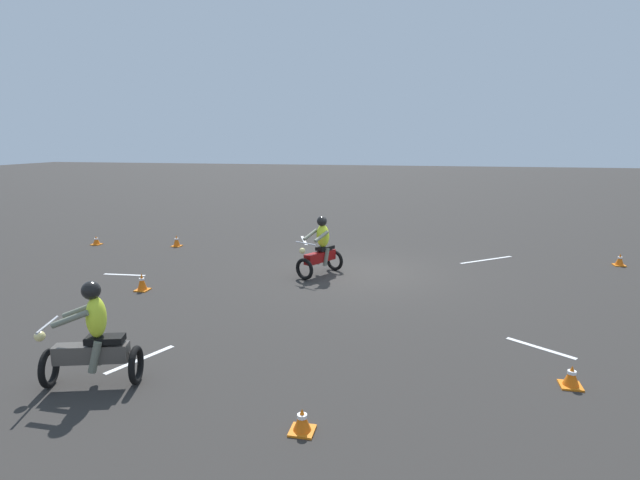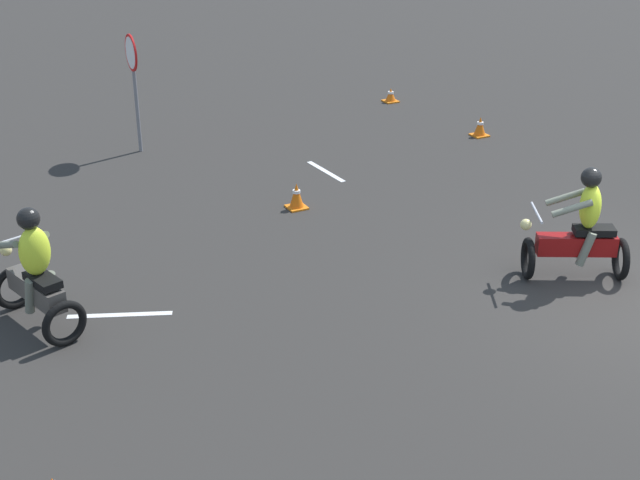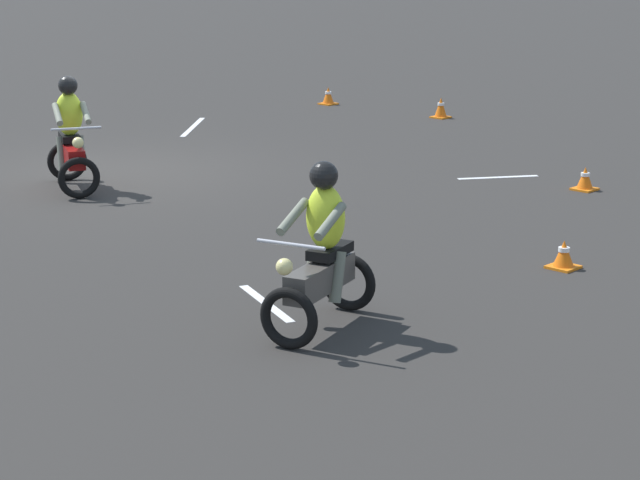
{
  "view_description": "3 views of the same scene",
  "coord_description": "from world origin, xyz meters",
  "px_view_note": "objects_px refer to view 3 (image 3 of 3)",
  "views": [
    {
      "loc": [
        -1.7,
        13.72,
        3.73
      ],
      "look_at": [
        1.15,
        0.52,
        1.0
      ],
      "focal_mm": 28.0,
      "sensor_mm": 36.0,
      "label": 1
    },
    {
      "loc": [
        -7.2,
        8.81,
        5.83
      ],
      "look_at": [
        2.19,
        4.0,
        0.9
      ],
      "focal_mm": 50.0,
      "sensor_mm": 36.0,
      "label": 2
    },
    {
      "loc": [
        11.64,
        15.48,
        3.98
      ],
      "look_at": [
        3.23,
        7.49,
        0.9
      ],
      "focal_mm": 70.0,
      "sensor_mm": 36.0,
      "label": 3
    }
  ],
  "objects_px": {
    "traffic_cone_near_left": "(564,255)",
    "traffic_cone_near_right": "(585,179)",
    "motorcycle_rider_background": "(322,257)",
    "traffic_cone_mid_center": "(328,96)",
    "motorcycle_rider_foreground": "(71,140)",
    "traffic_cone_far_right": "(441,108)"
  },
  "relations": [
    {
      "from": "traffic_cone_near_left",
      "to": "traffic_cone_near_right",
      "type": "bearing_deg",
      "value": -151.32
    },
    {
      "from": "motorcycle_rider_background",
      "to": "traffic_cone_mid_center",
      "type": "xyz_separation_m",
      "value": [
        -10.64,
        -9.89,
        -0.55
      ]
    },
    {
      "from": "traffic_cone_mid_center",
      "to": "traffic_cone_near_left",
      "type": "bearing_deg",
      "value": 55.42
    },
    {
      "from": "motorcycle_rider_foreground",
      "to": "motorcycle_rider_background",
      "type": "xyz_separation_m",
      "value": [
        2.06,
        6.99,
        0.0
      ]
    },
    {
      "from": "motorcycle_rider_foreground",
      "to": "motorcycle_rider_background",
      "type": "relative_size",
      "value": 1.0
    },
    {
      "from": "motorcycle_rider_background",
      "to": "motorcycle_rider_foreground",
      "type": "bearing_deg",
      "value": -33.37
    },
    {
      "from": "motorcycle_rider_foreground",
      "to": "traffic_cone_near_right",
      "type": "distance_m",
      "value": 7.54
    },
    {
      "from": "motorcycle_rider_background",
      "to": "traffic_cone_near_left",
      "type": "distance_m",
      "value": 3.52
    },
    {
      "from": "motorcycle_rider_foreground",
      "to": "traffic_cone_far_right",
      "type": "relative_size",
      "value": 4.11
    },
    {
      "from": "traffic_cone_near_right",
      "to": "traffic_cone_far_right",
      "type": "relative_size",
      "value": 0.85
    },
    {
      "from": "motorcycle_rider_background",
      "to": "traffic_cone_mid_center",
      "type": "relative_size",
      "value": 4.53
    },
    {
      "from": "motorcycle_rider_foreground",
      "to": "traffic_cone_mid_center",
      "type": "relative_size",
      "value": 4.53
    },
    {
      "from": "traffic_cone_near_left",
      "to": "traffic_cone_far_right",
      "type": "xyz_separation_m",
      "value": [
        -7.46,
        -7.64,
        0.04
      ]
    },
    {
      "from": "traffic_cone_near_right",
      "to": "traffic_cone_mid_center",
      "type": "relative_size",
      "value": 0.94
    },
    {
      "from": "motorcycle_rider_background",
      "to": "traffic_cone_near_left",
      "type": "xyz_separation_m",
      "value": [
        -3.43,
        0.57,
        -0.57
      ]
    },
    {
      "from": "traffic_cone_near_left",
      "to": "traffic_cone_near_right",
      "type": "relative_size",
      "value": 0.96
    },
    {
      "from": "traffic_cone_mid_center",
      "to": "traffic_cone_near_right",
      "type": "bearing_deg",
      "value": 67.6
    },
    {
      "from": "traffic_cone_mid_center",
      "to": "motorcycle_rider_foreground",
      "type": "bearing_deg",
      "value": 18.64
    },
    {
      "from": "traffic_cone_near_left",
      "to": "traffic_cone_near_right",
      "type": "distance_m",
      "value": 4.27
    },
    {
      "from": "traffic_cone_near_right",
      "to": "traffic_cone_mid_center",
      "type": "bearing_deg",
      "value": -112.4
    },
    {
      "from": "traffic_cone_near_right",
      "to": "motorcycle_rider_background",
      "type": "bearing_deg",
      "value": 11.65
    },
    {
      "from": "traffic_cone_near_right",
      "to": "traffic_cone_far_right",
      "type": "bearing_deg",
      "value": -123.57
    }
  ]
}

